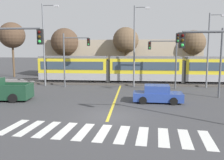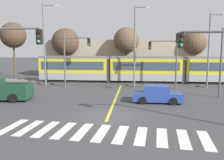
# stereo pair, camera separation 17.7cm
# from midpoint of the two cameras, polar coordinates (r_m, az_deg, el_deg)

# --- Properties ---
(ground_plane) EXTENTS (200.00, 200.00, 0.00)m
(ground_plane) POSITION_cam_midpoint_polar(r_m,az_deg,el_deg) (16.43, -1.08, -8.83)
(ground_plane) COLOR #3D3D3F
(track_bed) EXTENTS (120.00, 4.00, 0.18)m
(track_bed) POSITION_cam_midpoint_polar(r_m,az_deg,el_deg) (31.64, 2.11, -0.66)
(track_bed) COLOR #4C4742
(track_bed) RESTS_ON ground
(rail_near) EXTENTS (120.00, 0.08, 0.10)m
(rail_near) POSITION_cam_midpoint_polar(r_m,az_deg,el_deg) (30.90, 2.04, -0.60)
(rail_near) COLOR #939399
(rail_near) RESTS_ON track_bed
(rail_far) EXTENTS (120.00, 0.08, 0.10)m
(rail_far) POSITION_cam_midpoint_polar(r_m,az_deg,el_deg) (32.33, 2.19, -0.23)
(rail_far) COLOR #939399
(rail_far) RESTS_ON track_bed
(light_rail_tram) EXTENTS (28.00, 2.64, 3.43)m
(light_rail_tram) POSITION_cam_midpoint_polar(r_m,az_deg,el_deg) (31.38, 7.79, 2.80)
(light_rail_tram) COLOR #9E9EA3
(light_rail_tram) RESTS_ON track_bed
(crosswalk_stripe_0) EXTENTS (0.82, 2.84, 0.01)m
(crosswalk_stripe_0) POSITION_cam_midpoint_polar(r_m,az_deg,el_deg) (15.62, -23.01, -10.32)
(crosswalk_stripe_0) COLOR silver
(crosswalk_stripe_0) RESTS_ON ground
(crosswalk_stripe_1) EXTENTS (0.82, 2.84, 0.01)m
(crosswalk_stripe_1) POSITION_cam_midpoint_polar(r_m,az_deg,el_deg) (15.06, -19.46, -10.82)
(crosswalk_stripe_1) COLOR silver
(crosswalk_stripe_1) RESTS_ON ground
(crosswalk_stripe_2) EXTENTS (0.82, 2.84, 0.01)m
(crosswalk_stripe_2) POSITION_cam_midpoint_polar(r_m,az_deg,el_deg) (14.55, -15.63, -11.30)
(crosswalk_stripe_2) COLOR silver
(crosswalk_stripe_2) RESTS_ON ground
(crosswalk_stripe_3) EXTENTS (0.82, 2.84, 0.01)m
(crosswalk_stripe_3) POSITION_cam_midpoint_polar(r_m,az_deg,el_deg) (14.12, -11.54, -11.77)
(crosswalk_stripe_3) COLOR silver
(crosswalk_stripe_3) RESTS_ON ground
(crosswalk_stripe_4) EXTENTS (0.82, 2.84, 0.01)m
(crosswalk_stripe_4) POSITION_cam_midpoint_polar(r_m,az_deg,el_deg) (13.76, -7.20, -12.20)
(crosswalk_stripe_4) COLOR silver
(crosswalk_stripe_4) RESTS_ON ground
(crosswalk_stripe_5) EXTENTS (0.82, 2.84, 0.01)m
(crosswalk_stripe_5) POSITION_cam_midpoint_polar(r_m,az_deg,el_deg) (13.47, -2.63, -12.58)
(crosswalk_stripe_5) COLOR silver
(crosswalk_stripe_5) RESTS_ON ground
(crosswalk_stripe_6) EXTENTS (0.82, 2.84, 0.01)m
(crosswalk_stripe_6) POSITION_cam_midpoint_polar(r_m,az_deg,el_deg) (13.28, 2.12, -12.89)
(crosswalk_stripe_6) COLOR silver
(crosswalk_stripe_6) RESTS_ON ground
(crosswalk_stripe_7) EXTENTS (0.82, 2.84, 0.01)m
(crosswalk_stripe_7) POSITION_cam_midpoint_polar(r_m,az_deg,el_deg) (13.17, 6.98, -13.12)
(crosswalk_stripe_7) COLOR silver
(crosswalk_stripe_7) RESTS_ON ground
(crosswalk_stripe_8) EXTENTS (0.82, 2.84, 0.01)m
(crosswalk_stripe_8) POSITION_cam_midpoint_polar(r_m,az_deg,el_deg) (13.15, 11.90, -13.25)
(crosswalk_stripe_8) COLOR silver
(crosswalk_stripe_8) RESTS_ON ground
(crosswalk_stripe_9) EXTENTS (0.82, 2.84, 0.01)m
(crosswalk_stripe_9) POSITION_cam_midpoint_polar(r_m,az_deg,el_deg) (13.23, 16.79, -13.30)
(crosswalk_stripe_9) COLOR silver
(crosswalk_stripe_9) RESTS_ON ground
(crosswalk_stripe_10) EXTENTS (0.82, 2.84, 0.01)m
(crosswalk_stripe_10) POSITION_cam_midpoint_polar(r_m,az_deg,el_deg) (13.40, 21.60, -13.25)
(crosswalk_stripe_10) COLOR silver
(crosswalk_stripe_10) RESTS_ON ground
(lane_centre_line) EXTENTS (0.20, 14.74, 0.01)m
(lane_centre_line) POSITION_cam_midpoint_polar(r_m,az_deg,el_deg) (22.45, 0.72, -4.33)
(lane_centre_line) COLOR gold
(lane_centre_line) RESTS_ON ground
(sedan_crossing) EXTENTS (4.26, 2.04, 1.52)m
(sedan_crossing) POSITION_cam_midpoint_polar(r_m,az_deg,el_deg) (20.86, 10.67, -3.43)
(sedan_crossing) COLOR #284293
(sedan_crossing) RESTS_ON ground
(traffic_light_near_right) EXTENTS (3.75, 0.38, 6.10)m
(traffic_light_near_right) POSITION_cam_midpoint_polar(r_m,az_deg,el_deg) (15.06, 24.47, 4.47)
(traffic_light_near_right) COLOR #515459
(traffic_light_near_right) RESTS_ON ground
(traffic_light_far_left) EXTENTS (3.25, 0.38, 6.41)m
(traffic_light_far_left) POSITION_cam_midpoint_polar(r_m,az_deg,el_deg) (28.80, -9.69, 6.53)
(traffic_light_far_left) COLOR #515459
(traffic_light_far_left) RESTS_ON ground
(traffic_light_near_left) EXTENTS (3.75, 0.38, 6.34)m
(traffic_light_near_left) POSITION_cam_midpoint_polar(r_m,az_deg,el_deg) (15.95, -24.66, 5.11)
(traffic_light_near_left) COLOR #515459
(traffic_light_near_left) RESTS_ON ground
(traffic_light_far_right) EXTENTS (3.25, 0.38, 5.84)m
(traffic_light_far_right) POSITION_cam_midpoint_polar(r_m,az_deg,el_deg) (27.60, 12.79, 5.80)
(traffic_light_far_right) COLOR #515459
(traffic_light_far_right) RESTS_ON ground
(traffic_light_mid_right) EXTENTS (4.25, 0.38, 6.51)m
(traffic_light_mid_right) POSITION_cam_midpoint_polar(r_m,az_deg,el_deg) (23.85, 21.45, 6.33)
(traffic_light_mid_right) COLOR #515459
(traffic_light_mid_right) RESTS_ON ground
(street_lamp_west) EXTENTS (2.08, 0.28, 9.97)m
(street_lamp_west) POSITION_cam_midpoint_polar(r_m,az_deg,el_deg) (30.47, -15.98, 9.06)
(street_lamp_west) COLOR slate
(street_lamp_west) RESTS_ON ground
(street_lamp_centre) EXTENTS (1.87, 0.28, 9.61)m
(street_lamp_centre) POSITION_cam_midpoint_polar(r_m,az_deg,el_deg) (28.65, 5.50, 9.01)
(street_lamp_centre) COLOR slate
(street_lamp_centre) RESTS_ON ground
(street_lamp_east) EXTENTS (1.91, 0.28, 8.65)m
(street_lamp_east) POSITION_cam_midpoint_polar(r_m,az_deg,el_deg) (29.90, 22.30, 7.49)
(street_lamp_east) COLOR slate
(street_lamp_east) RESTS_ON ground
(bare_tree_far_west) EXTENTS (4.08, 4.08, 8.77)m
(bare_tree_far_west) POSITION_cam_midpoint_polar(r_m,az_deg,el_deg) (41.74, -23.03, 9.84)
(bare_tree_far_west) COLOR brown
(bare_tree_far_west) RESTS_ON ground
(bare_tree_west) EXTENTS (4.29, 4.29, 7.77)m
(bare_tree_west) POSITION_cam_midpoint_polar(r_m,az_deg,el_deg) (38.14, -11.43, 8.93)
(bare_tree_west) COLOR brown
(bare_tree_west) RESTS_ON ground
(bare_tree_east) EXTENTS (3.83, 3.83, 7.77)m
(bare_tree_east) POSITION_cam_midpoint_polar(r_m,az_deg,el_deg) (35.77, 3.16, 9.51)
(bare_tree_east) COLOR brown
(bare_tree_east) RESTS_ON ground
(bare_tree_far_east) EXTENTS (3.70, 3.70, 7.37)m
(bare_tree_far_east) POSITION_cam_midpoint_polar(r_m,az_deg,el_deg) (38.03, 18.82, 8.49)
(bare_tree_far_east) COLOR brown
(bare_tree_far_east) RESTS_ON ground
(building_backdrop_far) EXTENTS (24.73, 6.00, 5.98)m
(building_backdrop_far) POSITION_cam_midpoint_polar(r_m,az_deg,el_deg) (39.87, 2.35, 5.24)
(building_backdrop_far) COLOR tan
(building_backdrop_far) RESTS_ON ground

